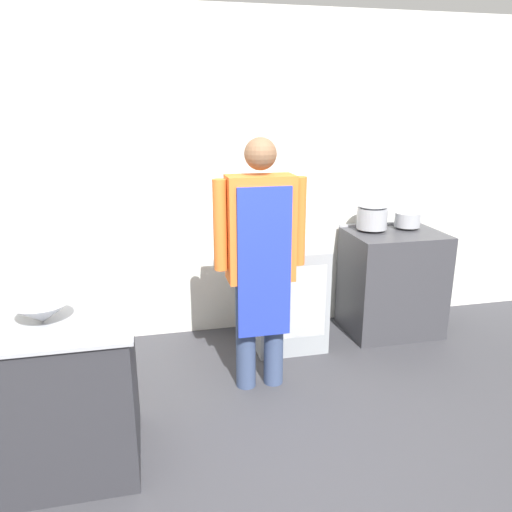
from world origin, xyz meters
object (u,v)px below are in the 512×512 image
stock_pot (372,216)px  sauce_pot (407,220)px  fridge_unit (285,294)px  stove (392,282)px  person_cook (260,252)px  mixing_bowl (42,312)px

stock_pot → sauce_pot: 0.34m
stock_pot → fridge_unit: bearing=-172.7°
stock_pot → stove: bearing=-31.1°
stock_pot → sauce_pot: (0.34, 0.00, -0.05)m
fridge_unit → person_cook: 0.94m
person_cook → mixing_bowl: size_ratio=5.89×
mixing_bowl → stove: bearing=25.0°
stove → person_cook: bearing=-154.3°
person_cook → stock_pot: size_ratio=6.78×
stock_pot → person_cook: bearing=-147.1°
stove → stock_pot: size_ratio=3.57×
stove → sauce_pot: sauce_pot is taller
sauce_pot → stock_pot: bearing=-180.0°
person_cook → stove: bearing=25.7°
stove → fridge_unit: size_ratio=1.08×
stove → person_cook: 1.59m
mixing_bowl → person_cook: bearing=24.2°
mixing_bowl → stock_pot: 2.79m
fridge_unit → mixing_bowl: size_ratio=2.87×
fridge_unit → person_cook: (-0.37, -0.65, 0.57)m
person_cook → mixing_bowl: bearing=-155.8°
mixing_bowl → stock_pot: (2.45, 1.33, 0.11)m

